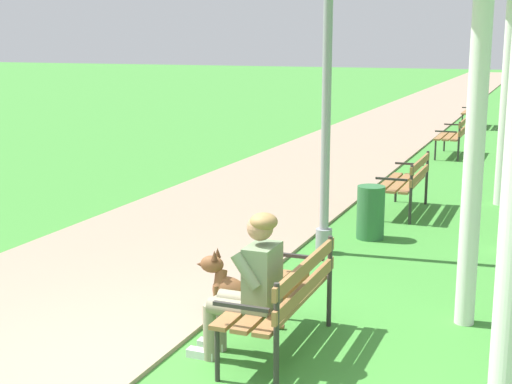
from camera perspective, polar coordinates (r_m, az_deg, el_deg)
name	(u,v)px	position (r m, az deg, el deg)	size (l,w,h in m)	color
paved_path	(428,106)	(29.00, 13.16, 6.48)	(3.25, 60.00, 0.04)	gray
park_bench_near	(285,294)	(6.13, 2.25, -7.90)	(0.55, 1.50, 0.85)	olive
park_bench_mid	(407,179)	(11.22, 11.62, 0.97)	(0.55, 1.50, 0.85)	olive
park_bench_far	(454,133)	(16.88, 15.11, 4.40)	(0.55, 1.50, 0.85)	olive
park_bench_furthest	(476,110)	(22.64, 16.66, 6.12)	(0.55, 1.50, 0.85)	olive
person_seated_on_near_bench	(250,281)	(5.91, -0.49, -6.91)	(0.74, 0.49, 1.25)	gray
dog_brown	(237,298)	(6.78, -1.49, -8.19)	(0.83, 0.32, 0.71)	brown
lamp_post_near	(327,82)	(8.74, 5.50, 8.48)	(0.24, 0.24, 4.01)	gray
litter_bin	(371,212)	(9.72, 8.86, -1.57)	(0.36, 0.36, 0.70)	#2D6638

